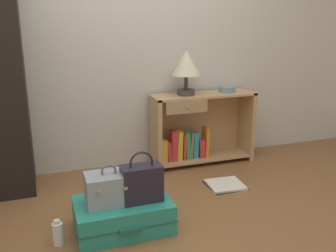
{
  "coord_description": "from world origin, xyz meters",
  "views": [
    {
      "loc": [
        -0.81,
        -2.07,
        1.43
      ],
      "look_at": [
        0.19,
        0.82,
        0.55
      ],
      "focal_mm": 40.76,
      "sensor_mm": 36.0,
      "label": 1
    }
  ],
  "objects_px": {
    "bookshelf": "(198,130)",
    "table_lamp": "(186,65)",
    "train_case": "(109,188)",
    "bowl": "(227,89)",
    "bottle": "(58,233)",
    "handbag": "(142,183)",
    "open_book_on_floor": "(225,185)",
    "suitcase_large": "(123,215)"
  },
  "relations": [
    {
      "from": "handbag",
      "to": "open_book_on_floor",
      "type": "distance_m",
      "value": 1.03
    },
    {
      "from": "table_lamp",
      "to": "train_case",
      "type": "height_order",
      "value": "table_lamp"
    },
    {
      "from": "bookshelf",
      "to": "table_lamp",
      "type": "relative_size",
      "value": 2.44
    },
    {
      "from": "bowl",
      "to": "bottle",
      "type": "relative_size",
      "value": 0.91
    },
    {
      "from": "bookshelf",
      "to": "handbag",
      "type": "bearing_deg",
      "value": -129.65
    },
    {
      "from": "table_lamp",
      "to": "train_case",
      "type": "relative_size",
      "value": 1.32
    },
    {
      "from": "bookshelf",
      "to": "open_book_on_floor",
      "type": "relative_size",
      "value": 3.13
    },
    {
      "from": "bottle",
      "to": "bookshelf",
      "type": "bearing_deg",
      "value": 36.37
    },
    {
      "from": "handbag",
      "to": "open_book_on_floor",
      "type": "relative_size",
      "value": 1.09
    },
    {
      "from": "train_case",
      "to": "open_book_on_floor",
      "type": "xyz_separation_m",
      "value": [
        1.09,
        0.39,
        -0.31
      ]
    },
    {
      "from": "bookshelf",
      "to": "handbag",
      "type": "xyz_separation_m",
      "value": [
        -0.87,
        -1.05,
        0.01
      ]
    },
    {
      "from": "open_book_on_floor",
      "to": "train_case",
      "type": "bearing_deg",
      "value": -160.23
    },
    {
      "from": "bowl",
      "to": "handbag",
      "type": "relative_size",
      "value": 0.45
    },
    {
      "from": "bowl",
      "to": "handbag",
      "type": "xyz_separation_m",
      "value": [
        -1.17,
        -1.03,
        -0.39
      ]
    },
    {
      "from": "bowl",
      "to": "train_case",
      "type": "distance_m",
      "value": 1.75
    },
    {
      "from": "bowl",
      "to": "bottle",
      "type": "height_order",
      "value": "bowl"
    },
    {
      "from": "bowl",
      "to": "open_book_on_floor",
      "type": "bearing_deg",
      "value": -116.19
    },
    {
      "from": "bowl",
      "to": "open_book_on_floor",
      "type": "height_order",
      "value": "bowl"
    },
    {
      "from": "bowl",
      "to": "train_case",
      "type": "relative_size",
      "value": 0.51
    },
    {
      "from": "suitcase_large",
      "to": "train_case",
      "type": "height_order",
      "value": "train_case"
    },
    {
      "from": "train_case",
      "to": "table_lamp",
      "type": "bearing_deg",
      "value": 46.52
    },
    {
      "from": "table_lamp",
      "to": "open_book_on_floor",
      "type": "height_order",
      "value": "table_lamp"
    },
    {
      "from": "bowl",
      "to": "handbag",
      "type": "height_order",
      "value": "bowl"
    },
    {
      "from": "train_case",
      "to": "open_book_on_floor",
      "type": "height_order",
      "value": "train_case"
    },
    {
      "from": "suitcase_large",
      "to": "bottle",
      "type": "bearing_deg",
      "value": -173.91
    },
    {
      "from": "handbag",
      "to": "bowl",
      "type": "bearing_deg",
      "value": 41.51
    },
    {
      "from": "bookshelf",
      "to": "table_lamp",
      "type": "distance_m",
      "value": 0.66
    },
    {
      "from": "open_book_on_floor",
      "to": "bookshelf",
      "type": "bearing_deg",
      "value": 90.4
    },
    {
      "from": "bookshelf",
      "to": "bottle",
      "type": "distance_m",
      "value": 1.81
    },
    {
      "from": "bookshelf",
      "to": "handbag",
      "type": "height_order",
      "value": "bookshelf"
    },
    {
      "from": "open_book_on_floor",
      "to": "bottle",
      "type": "bearing_deg",
      "value": -162.93
    },
    {
      "from": "bookshelf",
      "to": "train_case",
      "type": "relative_size",
      "value": 3.23
    },
    {
      "from": "bottle",
      "to": "table_lamp",
      "type": "bearing_deg",
      "value": 38.86
    },
    {
      "from": "bookshelf",
      "to": "bowl",
      "type": "distance_m",
      "value": 0.5
    },
    {
      "from": "suitcase_large",
      "to": "bottle",
      "type": "relative_size",
      "value": 3.74
    },
    {
      "from": "suitcase_large",
      "to": "open_book_on_floor",
      "type": "relative_size",
      "value": 2.01
    },
    {
      "from": "open_book_on_floor",
      "to": "bowl",
      "type": "bearing_deg",
      "value": 63.81
    },
    {
      "from": "bottle",
      "to": "suitcase_large",
      "type": "bearing_deg",
      "value": 6.09
    },
    {
      "from": "bowl",
      "to": "suitcase_large",
      "type": "distance_m",
      "value": 1.75
    },
    {
      "from": "bowl",
      "to": "bookshelf",
      "type": "bearing_deg",
      "value": 177.7
    },
    {
      "from": "bookshelf",
      "to": "train_case",
      "type": "height_order",
      "value": "bookshelf"
    },
    {
      "from": "table_lamp",
      "to": "handbag",
      "type": "height_order",
      "value": "table_lamp"
    }
  ]
}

